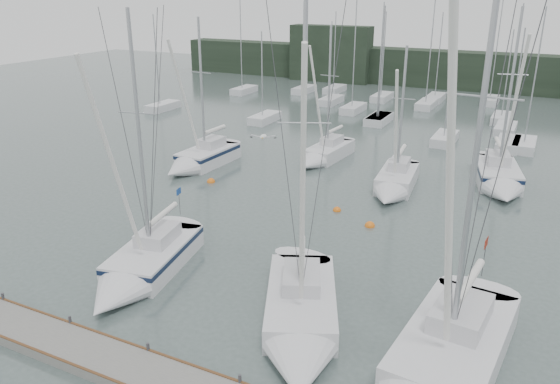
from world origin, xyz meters
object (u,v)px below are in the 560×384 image
Objects in this scene: sailboat_near_right at (436,379)px; buoy_c at (211,182)px; sailboat_near_center at (301,328)px; sailboat_mid_a at (198,160)px; buoy_b at (370,226)px; sailboat_mid_b at (321,156)px; buoy_a at (337,211)px; sailboat_mid_d at (500,180)px; sailboat_mid_c at (394,185)px; sailboat_near_left at (139,270)px.

sailboat_near_right is 24.25m from buoy_c.
sailboat_near_center is 23.17m from sailboat_mid_a.
buoy_c is (-12.68, 2.39, 0.00)m from buoy_b.
sailboat_mid_b is at bearing 56.81° from buoy_c.
buoy_a is (4.81, -9.06, -0.52)m from sailboat_mid_b.
sailboat_mid_b is 13.51m from sailboat_mid_d.
sailboat_near_right is at bearing -54.01° from sailboat_mid_b.
sailboat_mid_d is 12.36m from buoy_a.
sailboat_mid_b is at bearing 86.79° from sailboat_near_center.
sailboat_near_right is at bearing -57.41° from buoy_a.
sailboat_near_right is 22.77m from sailboat_mid_d.
sailboat_mid_c is at bearing 92.66° from buoy_b.
sailboat_near_left is 13.55m from buoy_a.
sailboat_mid_d reaches higher than buoy_b.
sailboat_near_left is 25.43m from sailboat_mid_d.
sailboat_near_center is 1.28× the size of sailboat_mid_b.
sailboat_mid_a is at bearing 163.03° from buoy_b.
buoy_a is 10.14m from buoy_c.
sailboat_mid_a reaches higher than buoy_c.
sailboat_near_left reaches higher than sailboat_mid_b.
sailboat_mid_b is (-8.29, 22.27, 0.01)m from sailboat_near_center.
buoy_b is at bearing -92.72° from sailboat_mid_c.
sailboat_mid_a reaches higher than sailboat_mid_c.
sailboat_mid_b is at bearing 165.89° from sailboat_mid_d.
sailboat_mid_a is 9.83m from sailboat_mid_b.
sailboat_mid_c is at bearing -26.01° from sailboat_mid_b.
sailboat_mid_b is (-13.77, 23.07, -0.12)m from sailboat_near_right.
sailboat_near_center is 23.76m from sailboat_mid_b.
sailboat_mid_a is at bearing -138.97° from sailboat_mid_b.
sailboat_mid_a is 16.08m from buoy_b.
sailboat_mid_b is 12.82m from buoy_b.
buoy_c is at bearing 169.35° from buoy_b.
sailboat_mid_b is at bearing 117.98° from buoy_a.
buoy_c is at bearing 147.23° from sailboat_near_right.
sailboat_mid_c is 6.17m from buoy_b.
buoy_b is 1.02× the size of buoy_c.
buoy_c is (-10.09, 1.00, 0.00)m from buoy_a.
sailboat_near_center reaches higher than buoy_b.
sailboat_near_right is at bearing -31.90° from sailboat_near_center.
sailboat_mid_a is 13.21m from buoy_a.
sailboat_near_right is 19.90m from sailboat_mid_c.
sailboat_mid_d is 20.33m from buoy_c.
sailboat_near_center reaches higher than sailboat_mid_d.
buoy_a is at bearing -5.64° from buoy_c.
sailboat_near_left reaches higher than sailboat_mid_d.
buoy_c is (-18.78, -7.77, -0.64)m from sailboat_mid_d.
sailboat_near_right reaches higher than buoy_c.
buoy_a is (-8.69, -8.77, -0.64)m from sailboat_mid_d.
sailboat_mid_c is (7.65, 17.19, -0.02)m from sailboat_near_left.
sailboat_near_right is at bearing -38.23° from buoy_c.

